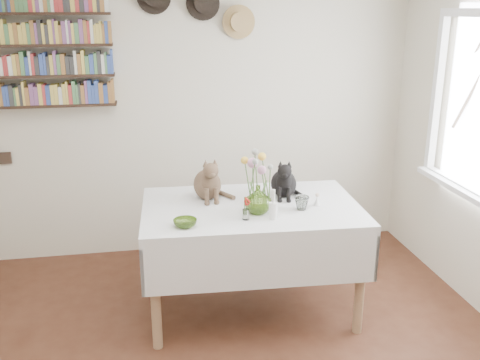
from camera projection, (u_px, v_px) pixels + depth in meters
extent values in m
cube|color=beige|center=(188.00, 116.00, 4.74)|extent=(4.04, 0.04, 2.54)
cube|color=white|center=(439.00, 94.00, 4.30)|extent=(0.06, 0.06, 1.20)
cube|color=white|center=(479.00, 198.00, 3.80)|extent=(0.12, 1.50, 0.04)
cube|color=white|center=(251.00, 210.00, 3.80)|extent=(1.58, 1.06, 0.07)
cylinder|color=tan|center=(155.00, 297.00, 3.45)|extent=(0.07, 0.07, 0.76)
cylinder|color=tan|center=(360.00, 283.00, 3.63)|extent=(0.07, 0.07, 0.76)
cylinder|color=tan|center=(157.00, 244.00, 4.23)|extent=(0.07, 0.07, 0.76)
cylinder|color=tan|center=(326.00, 235.00, 4.41)|extent=(0.07, 0.07, 0.76)
imported|color=#8DB447|center=(258.00, 199.00, 3.63)|extent=(0.23, 0.23, 0.20)
imported|color=#8DB447|center=(185.00, 223.00, 3.42)|extent=(0.20, 0.20, 0.05)
imported|color=white|center=(302.00, 203.00, 3.70)|extent=(0.12, 0.12, 0.10)
cylinder|color=white|center=(273.00, 211.00, 3.53)|extent=(0.06, 0.06, 0.11)
cylinder|color=white|center=(273.00, 196.00, 3.50)|extent=(0.02, 0.02, 0.09)
cylinder|color=white|center=(246.00, 214.00, 3.53)|extent=(0.04, 0.04, 0.07)
cone|color=white|center=(317.00, 201.00, 3.78)|extent=(0.05, 0.05, 0.07)
sphere|color=beige|center=(317.00, 195.00, 3.77)|extent=(0.03, 0.03, 0.03)
cylinder|color=#4C7233|center=(253.00, 185.00, 3.60)|extent=(0.01, 0.01, 0.30)
sphere|color=pink|center=(254.00, 163.00, 3.55)|extent=(0.07, 0.07, 0.07)
cylinder|color=#4C7233|center=(264.00, 188.00, 3.59)|extent=(0.01, 0.01, 0.26)
sphere|color=pink|center=(265.00, 170.00, 3.55)|extent=(0.06, 0.06, 0.06)
cylinder|color=#4C7233|center=(266.00, 180.00, 3.63)|extent=(0.01, 0.01, 0.34)
sphere|color=yellow|center=(266.00, 156.00, 3.58)|extent=(0.06, 0.06, 0.06)
cylinder|color=#4C7233|center=(248.00, 183.00, 3.62)|extent=(0.01, 0.01, 0.31)
sphere|color=yellow|center=(248.00, 161.00, 3.57)|extent=(0.05, 0.05, 0.05)
cylinder|color=#4C7233|center=(257.00, 178.00, 3.63)|extent=(0.01, 0.01, 0.37)
sphere|color=#999E93|center=(257.00, 152.00, 3.58)|extent=(0.04, 0.04, 0.04)
cylinder|color=#4C7233|center=(252.00, 185.00, 3.55)|extent=(0.01, 0.01, 0.33)
sphere|color=#999E93|center=(252.00, 161.00, 3.50)|extent=(0.04, 0.04, 0.04)
cylinder|color=#4C7233|center=(270.00, 187.00, 3.57)|extent=(0.01, 0.01, 0.29)
sphere|color=#999E93|center=(270.00, 166.00, 3.53)|extent=(0.04, 0.04, 0.04)
cube|color=black|center=(55.00, 105.00, 4.40)|extent=(1.00, 0.16, 0.02)
cube|color=black|center=(52.00, 76.00, 4.33)|extent=(1.00, 0.16, 0.02)
cube|color=black|center=(48.00, 45.00, 4.25)|extent=(1.00, 0.16, 0.02)
cube|color=black|center=(45.00, 14.00, 4.18)|extent=(1.00, 0.16, 0.02)
cylinder|color=black|center=(203.00, 3.00, 4.42)|extent=(0.28, 0.02, 0.28)
cylinder|color=black|center=(203.00, 3.00, 4.38)|extent=(0.16, 0.08, 0.16)
cylinder|color=tan|center=(239.00, 22.00, 4.51)|extent=(0.28, 0.02, 0.28)
cylinder|color=tan|center=(239.00, 22.00, 4.47)|extent=(0.16, 0.08, 0.16)
cube|color=#38281E|center=(0.00, 158.00, 4.52)|extent=(0.18, 0.02, 0.10)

